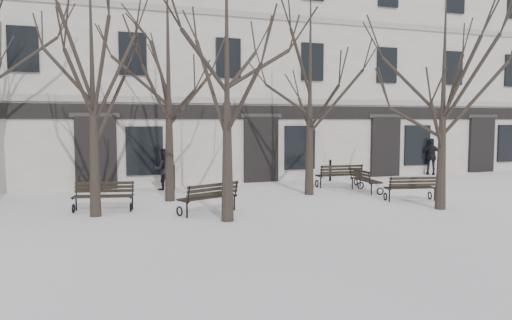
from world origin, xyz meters
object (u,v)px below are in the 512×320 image
tree_3 (444,72)px  bench_4 (339,175)px  bench_2 (411,187)px  bench_5 (364,179)px  bench_3 (104,195)px  tree_1 (92,59)px  bench_1 (209,196)px  tree_2 (227,42)px

tree_3 → bench_4: size_ratio=3.52×
bench_2 → bench_5: size_ratio=0.98×
bench_4 → bench_5: (0.18, -1.59, -0.03)m
bench_3 → tree_3: bearing=-5.0°
tree_1 → bench_4: bearing=17.9°
bench_5 → bench_3: bearing=101.4°
tree_3 → bench_1: bearing=165.8°
bench_3 → bench_4: (9.44, 2.32, 0.03)m
tree_2 → bench_1: size_ratio=3.98×
bench_1 → bench_4: (6.53, 3.83, 0.01)m
bench_2 → bench_1: bearing=11.1°
tree_1 → bench_1: bearing=-12.4°
tree_3 → bench_2: 4.09m
tree_3 → bench_2: bearing=85.1°
bench_4 → bench_5: bench_4 is taller
tree_3 → bench_5: 5.46m
tree_2 → bench_1: 4.50m
bench_1 → bench_3: size_ratio=1.05×
tree_3 → bench_3: bearing=161.7°
tree_2 → bench_3: bearing=138.3°
tree_1 → tree_3: tree_1 is taller
tree_1 → bench_2: size_ratio=3.99×
tree_1 → bench_4: size_ratio=3.72×
tree_2 → bench_5: size_ratio=4.21×
tree_3 → bench_1: tree_3 is taller
tree_2 → bench_4: 9.20m
bench_3 → tree_2: bearing=-28.4°
tree_3 → bench_3: 11.00m
bench_5 → tree_2: bearing=125.1°
tree_3 → bench_5: bearing=93.0°
bench_3 → bench_4: 9.72m
tree_1 → bench_1: size_ratio=3.69×
bench_2 → tree_1: bearing=7.5°
bench_4 → bench_2: bearing=101.1°
tree_2 → bench_2: (6.87, 1.12, -4.36)m
bench_1 → tree_1: bearing=-35.5°
tree_3 → bench_1: 8.05m
bench_4 → bench_3: bearing=17.3°
tree_1 → tree_3: 10.39m
bench_1 → bench_3: bearing=-50.4°
bench_1 → bench_4: 7.57m
bench_5 → bench_2: bearing=-164.7°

